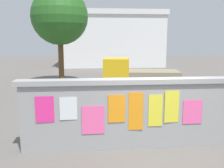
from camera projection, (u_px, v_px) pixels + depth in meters
ground at (115, 89)px, 14.45m from camera, size 60.00×60.00×0.00m
poster_wall at (149, 112)px, 6.44m from camera, size 6.55×0.42×1.78m
auto_rickshaw_truck at (137, 78)px, 12.41m from camera, size 3.77×1.99×1.85m
motorcycle at (95, 108)px, 8.53m from camera, size 1.89×0.59×0.87m
bicycle_near at (180, 104)px, 9.42m from camera, size 1.71×0.44×0.95m
bicycle_far at (222, 117)px, 7.86m from camera, size 1.67×0.55×0.95m
person_walking at (169, 100)px, 7.45m from camera, size 0.35×0.35×1.62m
tree_roadside at (60, 17)px, 15.56m from camera, size 3.47×3.47×5.87m
building_background at (111, 39)px, 27.62m from camera, size 10.72×6.62×5.65m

